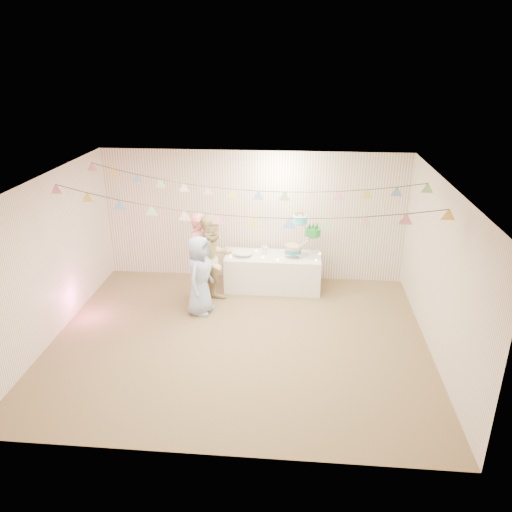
# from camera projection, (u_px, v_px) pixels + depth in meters

# --- Properties ---
(floor) EXTENTS (6.00, 6.00, 0.00)m
(floor) POSITION_uv_depth(u_px,v_px,m) (239.00, 340.00, 8.07)
(floor) COLOR brown
(floor) RESTS_ON ground
(ceiling) EXTENTS (6.00, 6.00, 0.00)m
(ceiling) POSITION_uv_depth(u_px,v_px,m) (237.00, 182.00, 7.08)
(ceiling) COLOR silver
(ceiling) RESTS_ON ground
(back_wall) EXTENTS (6.00, 6.00, 0.00)m
(back_wall) POSITION_uv_depth(u_px,v_px,m) (254.00, 216.00, 9.88)
(back_wall) COLOR white
(back_wall) RESTS_ON ground
(front_wall) EXTENTS (6.00, 6.00, 0.00)m
(front_wall) POSITION_uv_depth(u_px,v_px,m) (210.00, 360.00, 5.27)
(front_wall) COLOR white
(front_wall) RESTS_ON ground
(left_wall) EXTENTS (5.00, 5.00, 0.00)m
(left_wall) POSITION_uv_depth(u_px,v_px,m) (49.00, 260.00, 7.82)
(left_wall) COLOR white
(left_wall) RESTS_ON ground
(right_wall) EXTENTS (5.00, 5.00, 0.00)m
(right_wall) POSITION_uv_depth(u_px,v_px,m) (441.00, 274.00, 7.33)
(right_wall) COLOR white
(right_wall) RESTS_ON ground
(table) EXTENTS (1.84, 0.73, 0.69)m
(table) POSITION_uv_depth(u_px,v_px,m) (273.00, 272.00, 9.72)
(table) COLOR white
(table) RESTS_ON floor
(cake_stand) EXTENTS (0.74, 0.44, 0.83)m
(cake_stand) POSITION_uv_depth(u_px,v_px,m) (303.00, 232.00, 9.41)
(cake_stand) COLOR silver
(cake_stand) RESTS_ON table
(cake_bottom) EXTENTS (0.31, 0.31, 0.15)m
(cake_bottom) POSITION_uv_depth(u_px,v_px,m) (294.00, 249.00, 9.49)
(cake_bottom) COLOR teal
(cake_bottom) RESTS_ON cake_stand
(cake_middle) EXTENTS (0.27, 0.27, 0.22)m
(cake_middle) POSITION_uv_depth(u_px,v_px,m) (312.00, 234.00, 9.50)
(cake_middle) COLOR #1F8E2E
(cake_middle) RESTS_ON cake_stand
(cake_top_tier) EXTENTS (0.25, 0.25, 0.19)m
(cake_top_tier) POSITION_uv_depth(u_px,v_px,m) (300.00, 222.00, 9.30)
(cake_top_tier) COLOR #4BDBED
(cake_top_tier) RESTS_ON cake_stand
(platter) EXTENTS (0.38, 0.38, 0.02)m
(platter) POSITION_uv_depth(u_px,v_px,m) (243.00, 252.00, 9.56)
(platter) COLOR white
(platter) RESTS_ON table
(posy) EXTENTS (0.15, 0.15, 0.18)m
(posy) POSITION_uv_depth(u_px,v_px,m) (265.00, 247.00, 9.59)
(posy) COLOR white
(posy) RESTS_ON table
(person_adult_a) EXTENTS (0.68, 0.73, 1.68)m
(person_adult_a) POSITION_uv_depth(u_px,v_px,m) (202.00, 257.00, 9.11)
(person_adult_a) COLOR #D87A71
(person_adult_a) RESTS_ON floor
(person_adult_b) EXTENTS (1.03, 1.05, 1.71)m
(person_adult_b) POSITION_uv_depth(u_px,v_px,m) (214.00, 259.00, 8.98)
(person_adult_b) COLOR tan
(person_adult_b) RESTS_ON floor
(person_child) EXTENTS (0.59, 0.78, 1.44)m
(person_child) POSITION_uv_depth(u_px,v_px,m) (200.00, 275.00, 8.68)
(person_child) COLOR #8FA7CB
(person_child) RESTS_ON floor
(bunting_back) EXTENTS (5.60, 1.10, 0.40)m
(bunting_back) POSITION_uv_depth(u_px,v_px,m) (246.00, 181.00, 8.19)
(bunting_back) COLOR pink
(bunting_back) RESTS_ON ceiling
(bunting_front) EXTENTS (5.60, 0.90, 0.36)m
(bunting_front) POSITION_uv_depth(u_px,v_px,m) (236.00, 205.00, 7.00)
(bunting_front) COLOR #72A5E5
(bunting_front) RESTS_ON ceiling
(tealight_0) EXTENTS (0.04, 0.04, 0.03)m
(tealight_0) POSITION_uv_depth(u_px,v_px,m) (231.00, 256.00, 9.51)
(tealight_0) COLOR #FFD88C
(tealight_0) RESTS_ON table
(tealight_1) EXTENTS (0.04, 0.04, 0.03)m
(tealight_1) POSITION_uv_depth(u_px,v_px,m) (256.00, 251.00, 9.78)
(tealight_1) COLOR #FFD88C
(tealight_1) RESTS_ON table
(tealight_2) EXTENTS (0.04, 0.04, 0.03)m
(tealight_2) POSITION_uv_depth(u_px,v_px,m) (278.00, 259.00, 9.37)
(tealight_2) COLOR #FFD88C
(tealight_2) RESTS_ON table
(tealight_3) EXTENTS (0.04, 0.04, 0.03)m
(tealight_3) POSITION_uv_depth(u_px,v_px,m) (292.00, 251.00, 9.76)
(tealight_3) COLOR #FFD88C
(tealight_3) RESTS_ON table
(tealight_4) EXTENTS (0.04, 0.04, 0.03)m
(tealight_4) POSITION_uv_depth(u_px,v_px,m) (316.00, 260.00, 9.35)
(tealight_4) COLOR #FFD88C
(tealight_4) RESTS_ON table
(tealight_5) EXTENTS (0.04, 0.04, 0.03)m
(tealight_5) POSITION_uv_depth(u_px,v_px,m) (320.00, 254.00, 9.65)
(tealight_5) COLOR #FFD88C
(tealight_5) RESTS_ON table
(tealight_6) EXTENTS (0.04, 0.04, 0.03)m
(tealight_6) POSITION_uv_depth(u_px,v_px,m) (263.00, 257.00, 9.49)
(tealight_6) COLOR #FFD88C
(tealight_6) RESTS_ON table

